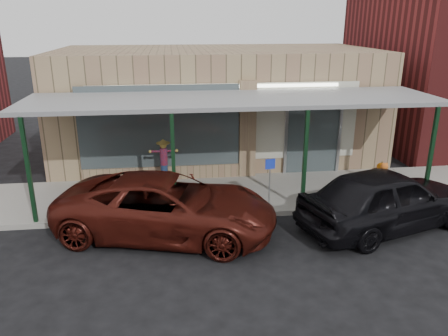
{
  "coord_description": "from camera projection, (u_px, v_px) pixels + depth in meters",
  "views": [
    {
      "loc": [
        -1.8,
        -8.93,
        5.27
      ],
      "look_at": [
        -0.39,
        2.6,
        1.29
      ],
      "focal_mm": 35.0,
      "sensor_mm": 36.0,
      "label": 1
    }
  ],
  "objects": [
    {
      "name": "barrel_scarecrow",
      "position": [
        164.0,
        170.0,
        14.03
      ],
      "size": [
        0.94,
        0.68,
        1.54
      ],
      "rotation": [
        0.0,
        0.0,
        -0.15
      ],
      "color": "#523520",
      "rests_on": "sidewalk"
    },
    {
      "name": "barrel_pumpkin",
      "position": [
        381.0,
        174.0,
        14.43
      ],
      "size": [
        0.74,
        0.74,
        0.7
      ],
      "rotation": [
        0.0,
        0.0,
        -0.32
      ],
      "color": "#523520",
      "rests_on": "sidewalk"
    },
    {
      "name": "handicap_sign",
      "position": [
        270.0,
        176.0,
        12.35
      ],
      "size": [
        0.29,
        0.07,
        1.41
      ],
      "rotation": [
        0.0,
        0.0,
        0.17
      ],
      "color": "gray",
      "rests_on": "sidewalk"
    },
    {
      "name": "ground",
      "position": [
        254.0,
        254.0,
        10.3
      ],
      "size": [
        120.0,
        120.0,
        0.0
      ],
      "primitive_type": "plane",
      "color": "black",
      "rests_on": "ground"
    },
    {
      "name": "sidewalk",
      "position": [
        233.0,
        194.0,
        13.66
      ],
      "size": [
        40.0,
        3.2,
        0.15
      ],
      "primitive_type": "cube",
      "color": "gray",
      "rests_on": "ground"
    },
    {
      "name": "parked_sedan",
      "position": [
        387.0,
        199.0,
        11.37
      ],
      "size": [
        5.2,
        3.33,
        1.65
      ],
      "rotation": [
        0.0,
        0.0,
        1.88
      ],
      "color": "black",
      "rests_on": "ground"
    },
    {
      "name": "car_maroon",
      "position": [
        167.0,
        206.0,
        11.05
      ],
      "size": [
        6.0,
        3.9,
        1.54
      ],
      "primitive_type": "imported",
      "rotation": [
        0.0,
        0.0,
        1.31
      ],
      "color": "#46140E",
      "rests_on": "ground"
    },
    {
      "name": "block_buildings_near",
      "position": [
        262.0,
        58.0,
        17.95
      ],
      "size": [
        61.0,
        8.0,
        8.0
      ],
      "color": "maroon",
      "rests_on": "ground"
    },
    {
      "name": "storefront",
      "position": [
        217.0,
        104.0,
        17.29
      ],
      "size": [
        12.0,
        6.25,
        4.2
      ],
      "color": "#96805C",
      "rests_on": "ground"
    },
    {
      "name": "awning",
      "position": [
        233.0,
        101.0,
        12.67
      ],
      "size": [
        12.0,
        3.0,
        3.04
      ],
      "color": "gray",
      "rests_on": "ground"
    }
  ]
}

